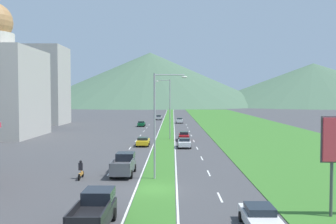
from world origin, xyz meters
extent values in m
plane|color=#424244|center=(0.00, 0.00, 0.00)|extent=(600.00, 600.00, 0.00)
cube|color=#387028|center=(0.00, 60.00, 0.03)|extent=(3.20, 240.00, 0.06)
cube|color=#387028|center=(20.60, 60.00, 0.03)|extent=(24.00, 240.00, 0.06)
cube|color=silver|center=(-5.10, -2.24, 0.01)|extent=(0.16, 2.80, 0.01)
cube|color=silver|center=(-5.10, 6.64, 0.01)|extent=(0.16, 2.80, 0.01)
cube|color=silver|center=(-5.10, 15.51, 0.01)|extent=(0.16, 2.80, 0.01)
cube|color=silver|center=(-5.10, 24.39, 0.01)|extent=(0.16, 2.80, 0.01)
cube|color=silver|center=(-5.10, 33.27, 0.01)|extent=(0.16, 2.80, 0.01)
cube|color=silver|center=(-5.10, 42.15, 0.01)|extent=(0.16, 2.80, 0.01)
cube|color=silver|center=(-5.10, 51.03, 0.01)|extent=(0.16, 2.80, 0.01)
cube|color=silver|center=(-5.10, 59.91, 0.01)|extent=(0.16, 2.80, 0.01)
cube|color=silver|center=(-5.10, 68.79, 0.01)|extent=(0.16, 2.80, 0.01)
cube|color=silver|center=(5.10, -2.24, 0.01)|extent=(0.16, 2.80, 0.01)
cube|color=silver|center=(5.10, 6.64, 0.01)|extent=(0.16, 2.80, 0.01)
cube|color=silver|center=(5.10, 15.51, 0.01)|extent=(0.16, 2.80, 0.01)
cube|color=silver|center=(5.10, 24.39, 0.01)|extent=(0.16, 2.80, 0.01)
cube|color=silver|center=(5.10, 33.27, 0.01)|extent=(0.16, 2.80, 0.01)
cube|color=silver|center=(5.10, 42.15, 0.01)|extent=(0.16, 2.80, 0.01)
cube|color=silver|center=(5.10, 51.03, 0.01)|extent=(0.16, 2.80, 0.01)
cube|color=silver|center=(5.10, 59.91, 0.01)|extent=(0.16, 2.80, 0.01)
cube|color=silver|center=(5.10, 68.79, 0.01)|extent=(0.16, 2.80, 0.01)
cube|color=silver|center=(-1.75, 60.00, 0.01)|extent=(0.16, 240.00, 0.01)
cube|color=silver|center=(1.75, 60.00, 0.01)|extent=(0.16, 240.00, 0.01)
cube|color=#B7B2A8|center=(-34.88, 70.88, 10.84)|extent=(12.13, 12.13, 21.68)
cone|color=#3D5647|center=(-42.39, 298.87, 12.82)|extent=(185.63, 185.63, 25.65)
cone|color=#47664C|center=(-17.69, 276.75, 22.18)|extent=(201.48, 201.48, 44.36)
cone|color=#47664C|center=(115.88, 268.28, 17.24)|extent=(187.37, 187.37, 34.47)
cylinder|color=#99999E|center=(-0.33, 3.88, 5.04)|extent=(0.18, 0.18, 10.07)
cylinder|color=#99999E|center=(1.09, 4.00, 9.92)|extent=(2.83, 0.33, 0.10)
ellipsoid|color=silver|center=(2.50, 4.12, 9.72)|extent=(0.56, 0.28, 0.20)
cylinder|color=#99999E|center=(0.88, 35.74, 5.46)|extent=(0.18, 0.18, 10.92)
cylinder|color=#99999E|center=(-0.29, 35.63, 10.77)|extent=(2.35, 0.31, 0.10)
ellipsoid|color=silver|center=(-1.46, 35.53, 10.57)|extent=(0.56, 0.28, 0.20)
cylinder|color=#4C4C51|center=(11.76, -6.81, 1.85)|extent=(0.20, 0.20, 3.70)
cube|color=silver|center=(3.36, 75.00, 0.71)|extent=(1.83, 4.02, 0.78)
cube|color=black|center=(3.36, 75.16, 1.32)|extent=(1.57, 1.77, 0.44)
cylinder|color=black|center=(4.24, 73.75, 0.32)|extent=(0.22, 0.64, 0.64)
cylinder|color=black|center=(2.49, 73.75, 0.32)|extent=(0.22, 0.64, 0.64)
cylinder|color=black|center=(4.24, 76.24, 0.32)|extent=(0.22, 0.64, 0.64)
cylinder|color=black|center=(2.49, 76.24, 0.32)|extent=(0.22, 0.64, 0.64)
cube|color=maroon|center=(3.39, 34.14, 0.69)|extent=(1.75, 4.70, 0.74)
cube|color=black|center=(3.39, 34.33, 1.31)|extent=(1.50, 2.07, 0.50)
cylinder|color=black|center=(4.23, 32.68, 0.32)|extent=(0.22, 0.64, 0.64)
cylinder|color=black|center=(2.55, 32.68, 0.32)|extent=(0.22, 0.64, 0.64)
cylinder|color=black|center=(4.23, 35.60, 0.32)|extent=(0.22, 0.64, 0.64)
cylinder|color=black|center=(2.55, 35.60, 0.32)|extent=(0.22, 0.64, 0.64)
cube|color=yellow|center=(-3.34, 27.06, 0.64)|extent=(1.88, 4.32, 0.63)
cube|color=black|center=(-3.34, 26.89, 1.16)|extent=(1.61, 1.90, 0.40)
cylinder|color=black|center=(-4.24, 28.40, 0.32)|extent=(0.22, 0.64, 0.64)
cylinder|color=black|center=(-2.44, 28.40, 0.32)|extent=(0.22, 0.64, 0.64)
cylinder|color=black|center=(-4.24, 25.72, 0.32)|extent=(0.22, 0.64, 0.64)
cylinder|color=black|center=(-2.44, 25.72, 0.32)|extent=(0.22, 0.64, 0.64)
cube|color=#0C5128|center=(-6.77, 63.73, 0.65)|extent=(1.72, 4.35, 0.66)
cube|color=black|center=(-6.77, 63.55, 1.19)|extent=(1.48, 1.91, 0.42)
cylinder|color=black|center=(-7.59, 65.08, 0.32)|extent=(0.22, 0.64, 0.64)
cylinder|color=black|center=(-5.94, 65.08, 0.32)|extent=(0.22, 0.64, 0.64)
cylinder|color=black|center=(-7.59, 62.38, 0.32)|extent=(0.22, 0.64, 0.64)
cylinder|color=black|center=(-5.94, 62.38, 0.32)|extent=(0.22, 0.64, 0.64)
cube|color=#B2B2B7|center=(-3.27, 89.52, 0.69)|extent=(1.71, 4.17, 0.74)
cube|color=black|center=(-3.27, 89.35, 1.32)|extent=(1.47, 1.83, 0.52)
cylinder|color=black|center=(-4.09, 90.81, 0.32)|extent=(0.22, 0.64, 0.64)
cylinder|color=black|center=(-2.44, 90.81, 0.32)|extent=(0.22, 0.64, 0.64)
cylinder|color=black|center=(-4.09, 88.23, 0.32)|extent=(0.22, 0.64, 0.64)
cylinder|color=black|center=(-2.44, 88.23, 0.32)|extent=(0.22, 0.64, 0.64)
cube|color=silver|center=(3.17, 25.13, 0.66)|extent=(1.86, 4.05, 0.68)
cube|color=black|center=(3.17, 25.29, 1.22)|extent=(1.60, 1.78, 0.43)
cylinder|color=black|center=(4.07, 23.87, 0.32)|extent=(0.22, 0.64, 0.64)
cylinder|color=black|center=(2.28, 23.87, 0.32)|extent=(0.22, 0.64, 0.64)
cylinder|color=black|center=(4.07, 26.38, 0.32)|extent=(0.22, 0.64, 0.64)
cylinder|color=black|center=(2.28, 26.38, 0.32)|extent=(0.22, 0.64, 0.64)
cube|color=silver|center=(6.62, -8.98, 0.63)|extent=(1.88, 4.20, 0.62)
cube|color=black|center=(6.62, -8.81, 1.16)|extent=(1.61, 1.85, 0.43)
cylinder|color=black|center=(7.52, -7.68, 0.32)|extent=(0.22, 0.64, 0.64)
cylinder|color=black|center=(5.72, -7.68, 0.32)|extent=(0.22, 0.64, 0.64)
cube|color=black|center=(-3.32, -9.20, 0.80)|extent=(2.00, 5.40, 0.80)
cube|color=black|center=(-3.32, -7.60, 1.60)|extent=(1.84, 2.00, 0.80)
cube|color=black|center=(-4.26, -10.30, 1.42)|extent=(0.10, 3.20, 0.44)
cube|color=black|center=(-2.38, -10.30, 1.42)|extent=(0.10, 3.20, 0.44)
cube|color=black|center=(-3.32, -11.85, 1.42)|extent=(1.84, 0.10, 0.44)
cylinder|color=black|center=(-4.28, -7.58, 0.40)|extent=(0.26, 0.80, 0.80)
cylinder|color=black|center=(-2.36, -7.58, 0.40)|extent=(0.26, 0.80, 0.80)
cube|color=#515459|center=(-3.55, 5.73, 0.80)|extent=(2.00, 5.40, 0.80)
cube|color=black|center=(-3.55, 7.33, 1.60)|extent=(1.84, 2.00, 0.80)
cube|color=#515459|center=(-4.49, 4.63, 1.42)|extent=(0.10, 3.20, 0.44)
cube|color=#515459|center=(-2.61, 4.63, 1.42)|extent=(0.10, 3.20, 0.44)
cube|color=#515459|center=(-3.55, 3.08, 1.42)|extent=(1.84, 0.10, 0.44)
cylinder|color=black|center=(-4.51, 7.35, 0.40)|extent=(0.26, 0.80, 0.80)
cylinder|color=black|center=(-2.59, 7.35, 0.40)|extent=(0.26, 0.80, 0.80)
cylinder|color=black|center=(-4.51, 4.11, 0.40)|extent=(0.26, 0.80, 0.80)
cylinder|color=black|center=(-2.59, 4.11, 0.40)|extent=(0.26, 0.80, 0.80)
cylinder|color=black|center=(-7.40, 4.67, 0.30)|extent=(0.10, 0.60, 0.60)
cylinder|color=black|center=(-7.40, 3.27, 0.30)|extent=(0.12, 0.60, 0.60)
cube|color=#C6842D|center=(-7.40, 3.97, 0.47)|extent=(0.20, 1.12, 0.25)
ellipsoid|color=#C6842D|center=(-7.40, 4.17, 0.83)|extent=(0.24, 0.44, 0.24)
cube|color=black|center=(-7.40, 3.87, 1.20)|extent=(0.36, 0.28, 0.70)
sphere|color=black|center=(-7.40, 3.92, 1.67)|extent=(0.26, 0.26, 0.26)
camera|label=1|loc=(1.41, -30.39, 7.94)|focal=38.87mm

